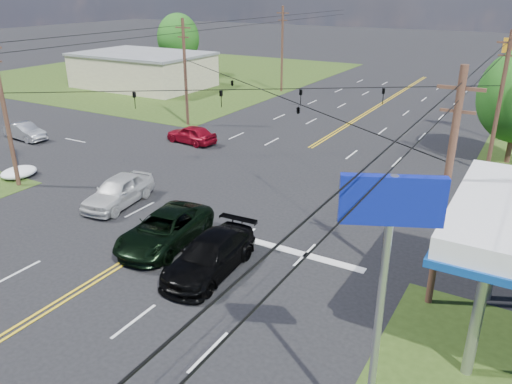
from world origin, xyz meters
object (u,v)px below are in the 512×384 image
Objects in this scene: pickup_white at (118,191)px; polesign_se at (387,243)px; suv_black at (210,256)px; sedan_silver at (25,131)px; tree_far_l at (178,38)px; pole_left_far at (282,48)px; pole_ne at (499,102)px; pickup_dkgreen at (165,229)px; pole_se at (445,191)px; pole_nw at (185,72)px; pole_sw at (5,111)px; retail_nw at (143,71)px.

pickup_white is 0.64× the size of polesign_se.
sedan_silver is (-25.77, 9.63, -0.12)m from suv_black.
suv_black is at bearing -106.24° from sedan_silver.
tree_far_l reaches higher than sedan_silver.
suv_black is at bearing -50.44° from tree_far_l.
pole_left_far reaches higher than suv_black.
pole_ne is at bearing 35.37° from pickup_white.
pole_left_far is at bearing 94.54° from pickup_white.
sedan_silver is (-16.76, 6.12, -0.16)m from pickup_white.
pole_ne is 1.09× the size of tree_far_l.
suv_black is (3.45, -1.02, -0.00)m from pickup_dkgreen.
pole_nw is at bearing 145.30° from pole_se.
pole_se is at bearing -42.34° from tree_far_l.
tree_far_l is at bearing 116.06° from pickup_white.
sedan_silver is (10.18, -33.88, -4.48)m from tree_far_l.
pole_se is (26.00, 0.00, 0.00)m from pole_sw.
pole_left_far is (17.00, 6.00, 3.17)m from retail_nw.
pole_left_far is at bearing 125.10° from pole_se.
pole_ne is at bearing 90.00° from polesign_se.
sedan_silver is (-34.82, 7.12, -4.21)m from pole_se.
suv_black is 1.32× the size of sedan_silver.
tree_far_l is (-19.00, 4.00, 0.03)m from pole_left_far.
pickup_white reaches higher than sedan_silver.
pole_sw is at bearing 168.11° from suv_black.
suv_black is at bearing -164.47° from pole_se.
pole_sw and pole_ne have the same top height.
suv_black is 0.71× the size of polesign_se.
tree_far_l reaches higher than retail_nw.
sedan_silver is at bearing -129.02° from pole_nw.
retail_nw is 1.68× the size of pole_nw.
polesign_se is at bearing -90.00° from pole_se.
pole_sw is at bearing 167.22° from pickup_dkgreen.
pole_ne is 0.95× the size of pole_left_far.
pole_se is at bearing 12.08° from suv_black.
sedan_silver is at bearing 156.05° from suv_black.
sedan_silver is at bearing -71.09° from retail_nw.
pole_left_far is at bearing 120.07° from polesign_se.
sedan_silver is (-8.82, -29.88, -4.46)m from pole_left_far.
pole_left_far reaches higher than tree_far_l.
retail_nw is at bearing 121.84° from pickup_white.
pickup_dkgreen is 1.38× the size of sedan_silver.
pickup_white is at bearing -77.56° from pole_left_far.
pole_left_far is 43.21m from suv_black.
retail_nw is 1.83× the size of tree_far_l.
retail_nw is at bearing 131.92° from suv_black.
pickup_white is at bearing -105.79° from sedan_silver.
pole_se is at bearing -54.90° from pole_left_far.
pole_nw reaches higher than polesign_se.
pole_ne reaches higher than sedan_silver.
pole_se is at bearing 90.00° from polesign_se.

